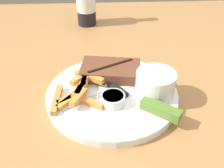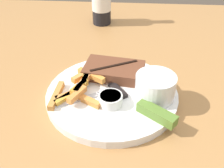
% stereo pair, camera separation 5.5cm
% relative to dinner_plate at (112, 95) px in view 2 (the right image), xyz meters
% --- Properties ---
extents(dining_table, '(1.39, 1.19, 0.73)m').
position_rel_dinner_plate_xyz_m(dining_table, '(0.00, 0.00, -0.08)').
color(dining_table, '#A87542').
rests_on(dining_table, ground_plane).
extents(dinner_plate, '(0.28, 0.28, 0.02)m').
position_rel_dinner_plate_xyz_m(dinner_plate, '(0.00, 0.00, 0.00)').
color(dinner_plate, white).
rests_on(dinner_plate, dining_table).
extents(steak_portion, '(0.14, 0.10, 0.03)m').
position_rel_dinner_plate_xyz_m(steak_portion, '(-0.00, 0.06, 0.02)').
color(steak_portion, brown).
rests_on(steak_portion, dinner_plate).
extents(fries_pile, '(0.11, 0.13, 0.02)m').
position_rel_dinner_plate_xyz_m(fries_pile, '(-0.07, -0.01, 0.02)').
color(fries_pile, orange).
rests_on(fries_pile, dinner_plate).
extents(coleslaw_cup, '(0.08, 0.08, 0.05)m').
position_rel_dinner_plate_xyz_m(coleslaw_cup, '(0.09, -0.01, 0.04)').
color(coleslaw_cup, white).
rests_on(coleslaw_cup, dinner_plate).
extents(dipping_sauce_cup, '(0.05, 0.05, 0.02)m').
position_rel_dinner_plate_xyz_m(dipping_sauce_cup, '(0.00, -0.04, 0.02)').
color(dipping_sauce_cup, silver).
rests_on(dipping_sauce_cup, dinner_plate).
extents(pickle_spear, '(0.08, 0.07, 0.02)m').
position_rel_dinner_plate_xyz_m(pickle_spear, '(0.09, -0.07, 0.02)').
color(pickle_spear, '#567A2D').
rests_on(pickle_spear, dinner_plate).
extents(fork_utensil, '(0.12, 0.07, 0.00)m').
position_rel_dinner_plate_xyz_m(fork_utensil, '(-0.07, -0.03, 0.01)').
color(fork_utensil, '#B7B7BC').
rests_on(fork_utensil, dinner_plate).
extents(knife_utensil, '(0.11, 0.14, 0.01)m').
position_rel_dinner_plate_xyz_m(knife_utensil, '(-0.01, 0.03, 0.01)').
color(knife_utensil, '#B7B7BC').
rests_on(knife_utensil, dinner_plate).
extents(beer_bottle, '(0.06, 0.06, 0.21)m').
position_rel_dinner_plate_xyz_m(beer_bottle, '(-0.06, 0.39, 0.06)').
color(beer_bottle, black).
rests_on(beer_bottle, dining_table).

